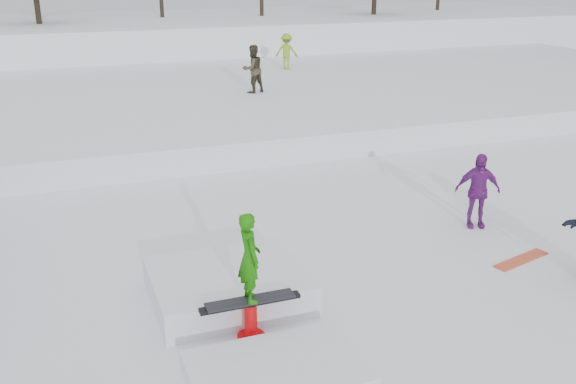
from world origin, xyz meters
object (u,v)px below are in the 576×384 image
object	(u,v)px
spectator_purple	(477,190)
jib_rail_feature	(240,304)
walker_ygreen	(287,51)
walker_olive	(253,69)

from	to	relation	value
spectator_purple	jib_rail_feature	xyz separation A→B (m)	(-6.03, -2.03, -0.54)
walker_ygreen	jib_rail_feature	bearing A→B (deg)	99.73
jib_rail_feature	walker_olive	bearing A→B (deg)	71.69
walker_ygreen	jib_rail_feature	size ratio (longest dim) A/B	0.37
walker_ygreen	spectator_purple	world-z (taller)	walker_ygreen
walker_ygreen	jib_rail_feature	distance (m)	21.20
spectator_purple	jib_rail_feature	distance (m)	6.39
walker_olive	walker_ygreen	size ratio (longest dim) A/B	1.10
walker_olive	jib_rail_feature	world-z (taller)	walker_olive
spectator_purple	jib_rail_feature	world-z (taller)	jib_rail_feature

